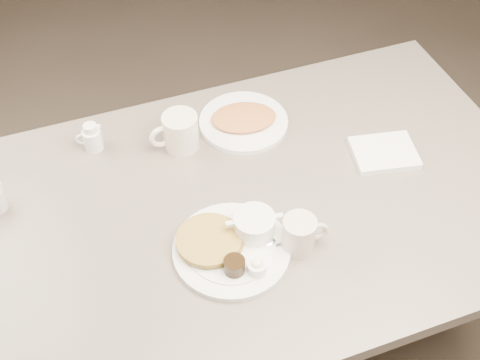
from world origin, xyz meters
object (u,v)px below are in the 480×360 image
object	(u,v)px
diner_table	(243,246)
coffee_mug_near	(300,234)
main_plate	(233,243)
creamer_right	(92,138)
coffee_mug_far	(179,132)
hash_plate	(244,121)

from	to	relation	value
diner_table	coffee_mug_near	size ratio (longest dim) A/B	13.13
main_plate	diner_table	bearing A→B (deg)	59.81
main_plate	coffee_mug_near	size ratio (longest dim) A/B	3.02
diner_table	main_plate	distance (m)	0.23
diner_table	creamer_right	distance (m)	0.49
diner_table	main_plate	bearing A→B (deg)	-120.19
main_plate	coffee_mug_far	size ratio (longest dim) A/B	2.57
diner_table	creamer_right	xyz separation A→B (m)	(-0.30, 0.32, 0.21)
creamer_right	hash_plate	size ratio (longest dim) A/B	0.28
diner_table	coffee_mug_near	distance (m)	0.28
hash_plate	main_plate	bearing A→B (deg)	-113.78
creamer_right	hash_plate	distance (m)	0.41
main_plate	creamer_right	size ratio (longest dim) A/B	4.32
coffee_mug_near	hash_plate	distance (m)	0.44
coffee_mug_far	creamer_right	size ratio (longest dim) A/B	1.68
main_plate	coffee_mug_far	xyz separation A→B (m)	(-0.02, 0.37, 0.03)
creamer_right	diner_table	bearing A→B (deg)	-47.06
creamer_right	coffee_mug_far	bearing A→B (deg)	-18.35
diner_table	creamer_right	world-z (taller)	creamer_right
main_plate	hash_plate	bearing A→B (deg)	66.22
main_plate	coffee_mug_near	world-z (taller)	coffee_mug_near
coffee_mug_far	creamer_right	xyz separation A→B (m)	(-0.22, 0.07, -0.01)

